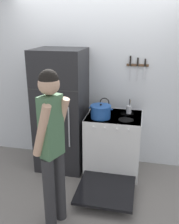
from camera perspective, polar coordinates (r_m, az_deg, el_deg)
The scene contains 9 objects.
ground_plane at distance 4.25m, azimuth 1.74°, elevation -10.22°, with size 14.00×14.00×0.00m, color slate.
wall_back at distance 3.82m, azimuth 2.02°, elevation 6.88°, with size 10.00×0.06×2.55m.
refrigerator at distance 3.70m, azimuth -6.43°, elevation 0.28°, with size 0.70×0.68×1.79m.
stove_range at distance 3.69m, azimuth 5.37°, elevation -7.47°, with size 0.78×1.34×0.88m.
dutch_oven_pot at distance 3.42m, azimuth 2.56°, elevation 0.09°, with size 0.33×0.29×0.20m.
tea_kettle at distance 3.67m, azimuth 3.46°, elevation 0.95°, with size 0.23×0.18×0.22m.
utensil_jar at distance 3.64m, azimuth 9.02°, elevation 0.64°, with size 0.07×0.07×0.23m.
person at distance 2.54m, azimuth -8.55°, elevation -7.04°, with size 0.36×0.41×1.72m.
wall_knife_strip at distance 3.66m, azimuth 10.88°, elevation 10.51°, with size 0.31×0.03×0.36m.
Camera 1 is at (0.67, -3.63, 2.11)m, focal length 40.00 mm.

